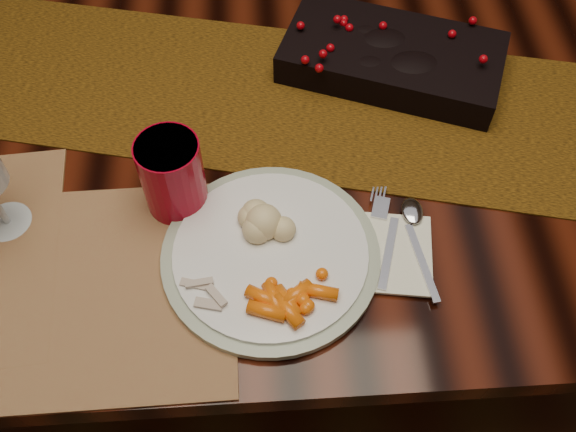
{
  "coord_description": "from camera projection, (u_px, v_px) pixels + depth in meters",
  "views": [
    {
      "loc": [
        -0.02,
        -0.75,
        1.52
      ],
      "look_at": [
        0.01,
        -0.27,
        0.8
      ],
      "focal_mm": 40.0,
      "sensor_mm": 36.0,
      "label": 1
    }
  ],
  "objects": [
    {
      "name": "red_cup",
      "position": [
        172.0,
        175.0,
        0.88
      ],
      "size": [
        0.11,
        0.11,
        0.12
      ],
      "primitive_type": "cylinder",
      "rotation": [
        0.0,
        0.0,
        0.27
      ],
      "color": "#960216",
      "rests_on": "placemat_main"
    },
    {
      "name": "spoon",
      "position": [
        419.0,
        246.0,
        0.88
      ],
      "size": [
        0.05,
        0.16,
        0.0
      ],
      "primitive_type": null,
      "rotation": [
        0.0,
        0.0,
        0.14
      ],
      "color": "#B4B2CC",
      "rests_on": "napkin"
    },
    {
      "name": "fork",
      "position": [
        386.0,
        241.0,
        0.89
      ],
      "size": [
        0.07,
        0.15,
        0.0
      ],
      "primitive_type": null,
      "rotation": [
        0.0,
        0.0,
        -0.3
      ],
      "color": "white",
      "rests_on": "napkin"
    },
    {
      "name": "table_runner",
      "position": [
        303.0,
        100.0,
        1.05
      ],
      "size": [
        1.65,
        0.7,
        0.0
      ],
      "primitive_type": "cube",
      "rotation": [
        0.0,
        0.0,
        -0.24
      ],
      "color": "#3B2210",
      "rests_on": "dining_table"
    },
    {
      "name": "baby_carrots",
      "position": [
        286.0,
        285.0,
        0.83
      ],
      "size": [
        0.13,
        0.11,
        0.02
      ],
      "primitive_type": null,
      "rotation": [
        0.0,
        0.0,
        0.21
      ],
      "color": "orange",
      "rests_on": "dinner_plate"
    },
    {
      "name": "mashed_potatoes",
      "position": [
        264.0,
        217.0,
        0.87
      ],
      "size": [
        0.11,
        0.1,
        0.05
      ],
      "primitive_type": null,
      "rotation": [
        0.0,
        0.0,
        0.28
      ],
      "color": "tan",
      "rests_on": "dinner_plate"
    },
    {
      "name": "turkey_shreds",
      "position": [
        208.0,
        292.0,
        0.82
      ],
      "size": [
        0.09,
        0.09,
        0.02
      ],
      "primitive_type": null,
      "rotation": [
        0.0,
        0.0,
        -0.32
      ],
      "color": "beige",
      "rests_on": "dinner_plate"
    },
    {
      "name": "floor",
      "position": [
        278.0,
        303.0,
        1.67
      ],
      "size": [
        5.0,
        5.0,
        0.0
      ],
      "primitive_type": "plane",
      "color": "black",
      "rests_on": "ground"
    },
    {
      "name": "centerpiece",
      "position": [
        393.0,
        53.0,
        1.06
      ],
      "size": [
        0.4,
        0.3,
        0.07
      ],
      "primitive_type": null,
      "rotation": [
        0.0,
        0.0,
        -0.38
      ],
      "color": "black",
      "rests_on": "table_runner"
    },
    {
      "name": "napkin",
      "position": [
        392.0,
        253.0,
        0.88
      ],
      "size": [
        0.13,
        0.14,
        0.0
      ],
      "primitive_type": "cube",
      "rotation": [
        0.0,
        0.0,
        -0.15
      ],
      "color": "white",
      "rests_on": "placemat_main"
    },
    {
      "name": "dinner_plate",
      "position": [
        271.0,
        254.0,
        0.87
      ],
      "size": [
        0.37,
        0.37,
        0.02
      ],
      "primitive_type": "cylinder",
      "rotation": [
        0.0,
        0.0,
        -0.27
      ],
      "color": "white",
      "rests_on": "placemat_main"
    },
    {
      "name": "placemat_main",
      "position": [
        68.0,
        291.0,
        0.85
      ],
      "size": [
        0.45,
        0.33,
        0.0
      ],
      "primitive_type": "cube",
      "rotation": [
        0.0,
        0.0,
        0.01
      ],
      "color": "brown",
      "rests_on": "dining_table"
    },
    {
      "name": "dining_table",
      "position": [
        276.0,
        225.0,
        1.36
      ],
      "size": [
        1.8,
        1.0,
        0.75
      ],
      "primitive_type": "cube",
      "color": "black",
      "rests_on": "floor"
    }
  ]
}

